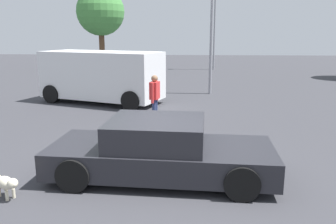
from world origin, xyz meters
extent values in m
plane|color=#38383D|center=(0.00, 0.00, 0.00)|extent=(80.00, 80.00, 0.00)
cube|color=#232328|center=(0.03, 0.14, 0.42)|extent=(4.53, 1.99, 0.52)
cube|color=#232328|center=(-0.07, 0.14, 0.95)|extent=(1.94, 1.72, 0.52)
cube|color=slate|center=(0.81, 0.10, 0.95)|extent=(0.13, 1.51, 0.44)
cube|color=slate|center=(-0.95, 0.19, 0.95)|extent=(0.13, 1.51, 0.44)
cylinder|color=black|center=(1.59, 0.90, 0.32)|extent=(0.65, 0.25, 0.64)
cylinder|color=black|center=(1.51, -0.77, 0.32)|extent=(0.65, 0.25, 0.64)
cylinder|color=black|center=(-1.45, 1.05, 0.32)|extent=(0.65, 0.25, 0.64)
cylinder|color=black|center=(-1.53, -0.62, 0.32)|extent=(0.65, 0.25, 0.64)
ellipsoid|color=beige|center=(-2.67, -0.93, 0.27)|extent=(0.48, 0.43, 0.23)
sphere|color=beige|center=(-2.45, -1.08, 0.34)|extent=(0.18, 0.18, 0.18)
sphere|color=beige|center=(-2.40, -1.11, 0.33)|extent=(0.08, 0.08, 0.08)
cylinder|color=beige|center=(-2.52, -0.96, 0.09)|extent=(0.06, 0.06, 0.18)
cylinder|color=beige|center=(-2.59, -1.06, 0.09)|extent=(0.06, 0.06, 0.18)
cylinder|color=beige|center=(-2.74, -0.80, 0.09)|extent=(0.06, 0.06, 0.18)
cube|color=white|center=(-3.11, 7.68, 1.17)|extent=(5.35, 3.50, 1.91)
cube|color=slate|center=(-5.42, 8.49, 1.59)|extent=(0.60, 1.59, 0.76)
cylinder|color=black|center=(-5.20, 7.42, 0.38)|extent=(0.80, 0.49, 0.76)
cylinder|color=black|center=(-4.58, 9.18, 0.38)|extent=(0.80, 0.49, 0.76)
cylinder|color=black|center=(-1.63, 6.18, 0.38)|extent=(0.80, 0.49, 0.76)
cylinder|color=black|center=(-1.02, 7.94, 0.38)|extent=(0.80, 0.49, 0.76)
cylinder|color=navy|center=(-0.58, 4.42, 0.39)|extent=(0.13, 0.13, 0.79)
cylinder|color=navy|center=(-0.54, 4.58, 0.39)|extent=(0.13, 0.13, 0.79)
cube|color=red|center=(-0.56, 4.50, 1.06)|extent=(0.32, 0.44, 0.56)
cylinder|color=red|center=(-0.61, 4.27, 1.02)|extent=(0.09, 0.09, 0.65)
cylinder|color=red|center=(-0.51, 4.74, 1.02)|extent=(0.09, 0.09, 0.65)
sphere|color=#936B4C|center=(-0.56, 4.50, 1.45)|extent=(0.21, 0.21, 0.21)
cylinder|color=gray|center=(2.41, 21.43, 3.15)|extent=(0.14, 0.14, 6.29)
cylinder|color=gray|center=(1.53, 10.12, 2.62)|extent=(0.14, 0.14, 5.23)
cylinder|color=brown|center=(-6.58, 21.37, 1.55)|extent=(0.44, 0.44, 3.11)
sphere|color=#478C42|center=(-6.58, 21.37, 4.52)|extent=(3.77, 3.77, 3.77)
camera|label=1|loc=(0.59, -6.39, 2.87)|focal=36.73mm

